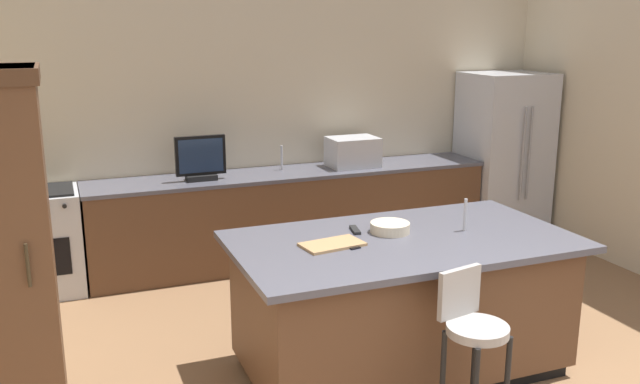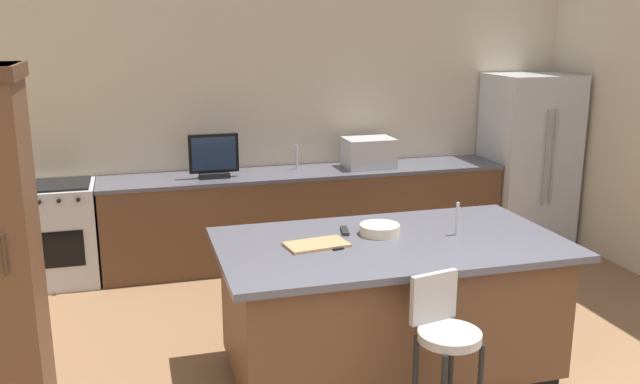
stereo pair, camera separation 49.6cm
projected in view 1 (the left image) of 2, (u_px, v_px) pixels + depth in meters
The scene contains 14 objects.
wall_back at pixel (287, 104), 6.74m from camera, with size 6.10×0.12×3.00m, color beige.
counter_back at pixel (294, 216), 6.63m from camera, with size 3.92×0.62×0.89m.
kitchen_island at pixel (401, 304), 4.48m from camera, with size 2.21×1.22×0.93m.
refrigerator at pixel (503, 156), 7.32m from camera, with size 0.84×0.75×1.77m.
range_oven at pixel (39, 242), 5.80m from camera, with size 0.70×0.63×0.91m.
microwave at pixel (353, 152), 6.71m from camera, with size 0.48×0.36×0.29m, color #B7BABF.
tv_monitor at pixel (201, 160), 6.10m from camera, with size 0.45×0.16×0.41m.
sink_faucet_back at pixel (282, 158), 6.55m from camera, with size 0.02×0.02×0.24m, color #B2B2B7.
sink_faucet_island at pixel (465, 215), 4.51m from camera, with size 0.02×0.02×0.22m, color #B2B2B7.
bar_stool_center at pixel (472, 342), 3.70m from camera, with size 0.35×0.36×0.98m.
fruit_bowl at pixel (390, 227), 4.49m from camera, with size 0.26×0.26×0.07m, color beige.
cell_phone at pixel (349, 246), 4.21m from camera, with size 0.07×0.15×0.01m, color black.
tv_remote at pixel (355, 230), 4.51m from camera, with size 0.04×0.17×0.02m, color black.
cutting_board at pixel (332, 244), 4.22m from camera, with size 0.38×0.22×0.02m, color #A87F51.
Camera 1 is at (-2.16, -1.50, 2.28)m, focal length 37.97 mm.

